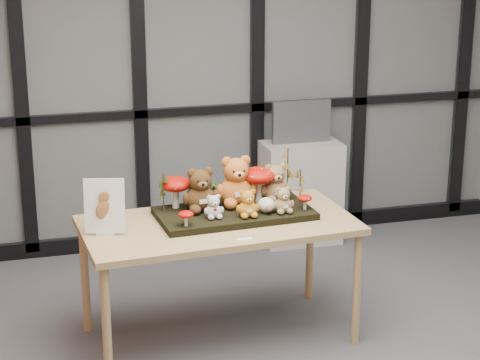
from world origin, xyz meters
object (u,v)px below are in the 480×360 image
object	(u,v)px
bear_tan_back	(275,180)
plush_cream_hedgehog	(266,204)
bear_pooh_yellow	(236,178)
sign_holder	(105,209)
diorama_tray	(234,213)
bear_white_bow	(214,205)
mushroom_back_right	(258,183)
monitor	(301,122)
bear_small_yellow	(247,202)
mushroom_front_right	(305,201)
bear_beige_small	(283,198)
mushroom_back_left	(175,191)
display_table	(219,232)
bear_brown_medium	(200,187)
cabinet	(301,193)
mushroom_front_left	(186,218)

from	to	relation	value
bear_tan_back	plush_cream_hedgehog	size ratio (longest dim) A/B	2.59
bear_pooh_yellow	sign_holder	distance (m)	0.84
diorama_tray	bear_white_bow	xyz separation A→B (m)	(-0.15, -0.10, 0.10)
diorama_tray	bear_pooh_yellow	distance (m)	0.21
mushroom_back_right	monitor	world-z (taller)	monitor
bear_small_yellow	bear_white_bow	xyz separation A→B (m)	(-0.19, 0.03, -0.01)
bear_small_yellow	mushroom_front_right	distance (m)	0.37
bear_tan_back	bear_beige_small	xyz separation A→B (m)	(-0.02, -0.22, -0.04)
mushroom_back_left	bear_small_yellow	bearing A→B (deg)	-35.76
bear_white_bow	bear_beige_small	xyz separation A→B (m)	(0.42, -0.01, 0.01)
bear_pooh_yellow	monitor	xyz separation A→B (m)	(0.86, 1.26, 0.01)
bear_tan_back	bear_small_yellow	world-z (taller)	bear_tan_back
bear_tan_back	mushroom_back_right	xyz separation A→B (m)	(-0.11, 0.01, -0.01)
display_table	bear_brown_medium	xyz separation A→B (m)	(-0.08, 0.12, 0.25)
bear_white_bow	mushroom_back_right	size ratio (longest dim) A/B	0.65
bear_white_bow	mushroom_back_left	size ratio (longest dim) A/B	0.73
display_table	bear_pooh_yellow	distance (m)	0.35
cabinet	mushroom_back_right	bearing A→B (deg)	-120.21
mushroom_front_left	plush_cream_hedgehog	bearing A→B (deg)	10.95
display_table	mushroom_front_right	distance (m)	0.55
bear_small_yellow	mushroom_back_left	distance (m)	0.46
bear_brown_medium	bear_white_bow	size ratio (longest dim) A/B	1.86
plush_cream_hedgehog	mushroom_back_left	bearing A→B (deg)	151.64
display_table	mushroom_back_right	xyz separation A→B (m)	(0.30, 0.19, 0.22)
bear_beige_small	mushroom_front_left	world-z (taller)	bear_beige_small
bear_beige_small	bear_white_bow	bearing A→B (deg)	174.35
bear_brown_medium	mushroom_front_right	world-z (taller)	bear_brown_medium
display_table	bear_beige_small	bearing A→B (deg)	-10.29
bear_white_bow	mushroom_front_left	xyz separation A→B (m)	(-0.18, -0.09, -0.03)
mushroom_front_right	cabinet	bearing A→B (deg)	71.29
diorama_tray	bear_tan_back	distance (m)	0.34
bear_tan_back	mushroom_front_right	world-z (taller)	bear_tan_back
bear_white_bow	mushroom_front_left	world-z (taller)	bear_white_bow
diorama_tray	monitor	bearing A→B (deg)	52.98
mushroom_front_left	cabinet	xyz separation A→B (m)	(1.23, 1.52, -0.43)
sign_holder	cabinet	xyz separation A→B (m)	(1.67, 1.43, -0.50)
bear_small_yellow	cabinet	world-z (taller)	bear_small_yellow
bear_brown_medium	monitor	world-z (taller)	monitor
bear_small_yellow	sign_holder	size ratio (longest dim) A/B	0.56
monitor	mushroom_front_right	bearing A→B (deg)	-108.48
bear_brown_medium	bear_beige_small	distance (m)	0.49
bear_pooh_yellow	plush_cream_hedgehog	world-z (taller)	bear_pooh_yellow
sign_holder	monitor	distance (m)	2.21
display_table	mushroom_back_left	size ratio (longest dim) A/B	7.73
bear_pooh_yellow	monitor	distance (m)	1.52
bear_brown_medium	bear_beige_small	world-z (taller)	bear_brown_medium
mushroom_back_left	sign_holder	xyz separation A→B (m)	(-0.45, -0.23, 0.01)
bear_brown_medium	monitor	distance (m)	1.70
bear_pooh_yellow	bear_tan_back	bearing A→B (deg)	-0.77
bear_pooh_yellow	bear_small_yellow	xyz separation A→B (m)	(0.01, -0.22, -0.08)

